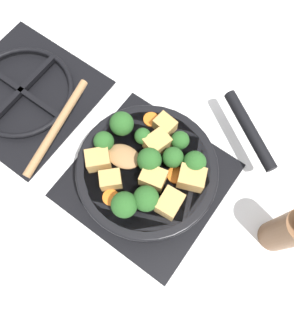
% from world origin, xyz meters
% --- Properties ---
extents(ground_plane, '(2.40, 2.40, 0.00)m').
position_xyz_m(ground_plane, '(0.00, 0.00, 0.00)').
color(ground_plane, white).
extents(front_burner_grate, '(0.31, 0.31, 0.03)m').
position_xyz_m(front_burner_grate, '(0.00, 0.00, 0.01)').
color(front_burner_grate, black).
rests_on(front_burner_grate, ground_plane).
extents(rear_burner_grate, '(0.31, 0.31, 0.03)m').
position_xyz_m(rear_burner_grate, '(0.00, 0.36, 0.01)').
color(rear_burner_grate, black).
rests_on(rear_burner_grate, ground_plane).
extents(skillet_pan, '(0.39, 0.34, 0.06)m').
position_xyz_m(skillet_pan, '(0.00, -0.00, 0.06)').
color(skillet_pan, black).
rests_on(skillet_pan, front_burner_grate).
extents(wooden_spoon, '(0.23, 0.21, 0.02)m').
position_xyz_m(wooden_spoon, '(-0.03, 0.13, 0.09)').
color(wooden_spoon, '#A87A4C').
rests_on(wooden_spoon, skillet_pan).
extents(tofu_cube_center_large, '(0.05, 0.04, 0.04)m').
position_xyz_m(tofu_cube_center_large, '(-0.04, -0.08, 0.10)').
color(tofu_cube_center_large, tan).
rests_on(tofu_cube_center_large, skillet_pan).
extents(tofu_cube_near_handle, '(0.05, 0.06, 0.04)m').
position_xyz_m(tofu_cube_near_handle, '(0.03, -0.08, 0.10)').
color(tofu_cube_near_handle, tan).
rests_on(tofu_cube_near_handle, skillet_pan).
extents(tofu_cube_east_chunk, '(0.05, 0.05, 0.04)m').
position_xyz_m(tofu_cube_east_chunk, '(0.05, 0.01, 0.10)').
color(tofu_cube_east_chunk, tan).
rests_on(tofu_cube_east_chunk, skillet_pan).
extents(tofu_cube_west_chunk, '(0.05, 0.05, 0.03)m').
position_xyz_m(tofu_cube_west_chunk, '(-0.06, 0.04, 0.10)').
color(tofu_cube_west_chunk, tan).
rests_on(tofu_cube_west_chunk, skillet_pan).
extents(tofu_cube_back_piece, '(0.05, 0.05, 0.04)m').
position_xyz_m(tofu_cube_back_piece, '(-0.01, -0.02, 0.10)').
color(tofu_cube_back_piece, tan).
rests_on(tofu_cube_back_piece, skillet_pan).
extents(tofu_cube_front_piece, '(0.04, 0.04, 0.03)m').
position_xyz_m(tofu_cube_front_piece, '(0.09, 0.02, 0.10)').
color(tofu_cube_front_piece, tan).
rests_on(tofu_cube_front_piece, skillet_pan).
extents(tofu_cube_mid_small, '(0.06, 0.06, 0.04)m').
position_xyz_m(tofu_cube_mid_small, '(-0.05, 0.08, 0.10)').
color(tofu_cube_mid_small, tan).
rests_on(tofu_cube_mid_small, skillet_pan).
extents(broccoli_floret_near_spoon, '(0.03, 0.03, 0.04)m').
position_xyz_m(broccoli_floret_near_spoon, '(0.04, 0.04, 0.11)').
color(broccoli_floret_near_spoon, '#709956').
rests_on(broccoli_floret_near_spoon, skillet_pan).
extents(broccoli_floret_center_top, '(0.04, 0.04, 0.05)m').
position_xyz_m(broccoli_floret_center_top, '(0.05, -0.07, 0.11)').
color(broccoli_floret_center_top, '#709956').
rests_on(broccoli_floret_center_top, skillet_pan).
extents(broccoli_floret_east_rim, '(0.05, 0.05, 0.05)m').
position_xyz_m(broccoli_floret_east_rim, '(0.04, 0.09, 0.11)').
color(broccoli_floret_east_rim, '#709956').
rests_on(broccoli_floret_east_rim, skillet_pan).
extents(broccoli_floret_west_rim, '(0.05, 0.05, 0.05)m').
position_xyz_m(broccoli_floret_west_rim, '(-0.09, -0.01, 0.11)').
color(broccoli_floret_west_rim, '#709956').
rests_on(broccoli_floret_west_rim, skillet_pan).
extents(broccoli_floret_north_edge, '(0.04, 0.04, 0.04)m').
position_xyz_m(broccoli_floret_north_edge, '(0.07, -0.02, 0.11)').
color(broccoli_floret_north_edge, '#709956').
rests_on(broccoli_floret_north_edge, skillet_pan).
extents(broccoli_floret_south_cluster, '(0.04, 0.04, 0.05)m').
position_xyz_m(broccoli_floret_south_cluster, '(0.04, -0.03, 0.11)').
color(broccoli_floret_south_cluster, '#709956').
rests_on(broccoli_floret_south_cluster, skillet_pan).
extents(broccoli_floret_mid_floret, '(0.04, 0.04, 0.05)m').
position_xyz_m(broccoli_floret_mid_floret, '(-0.01, 0.09, 0.11)').
color(broccoli_floret_mid_floret, '#709956').
rests_on(broccoli_floret_mid_floret, skillet_pan).
extents(broccoli_floret_small_inner, '(0.05, 0.05, 0.05)m').
position_xyz_m(broccoli_floret_small_inner, '(-0.06, -0.04, 0.11)').
color(broccoli_floret_small_inner, '#709956').
rests_on(broccoli_floret_small_inner, skillet_pan).
extents(broccoli_floret_tall_stem, '(0.05, 0.05, 0.05)m').
position_xyz_m(broccoli_floret_tall_stem, '(0.01, -0.00, 0.11)').
color(broccoli_floret_tall_stem, '#709956').
rests_on(broccoli_floret_tall_stem, skillet_pan).
extents(carrot_slice_orange_thin, '(0.03, 0.03, 0.01)m').
position_xyz_m(carrot_slice_orange_thin, '(0.02, -0.05, 0.09)').
color(carrot_slice_orange_thin, orange).
rests_on(carrot_slice_orange_thin, skillet_pan).
extents(carrot_slice_near_center, '(0.03, 0.03, 0.01)m').
position_xyz_m(carrot_slice_near_center, '(0.09, 0.05, 0.09)').
color(carrot_slice_near_center, orange).
rests_on(carrot_slice_near_center, skillet_pan).
extents(carrot_slice_edge_slice, '(0.03, 0.03, 0.01)m').
position_xyz_m(carrot_slice_edge_slice, '(-0.09, 0.02, 0.09)').
color(carrot_slice_edge_slice, orange).
rests_on(carrot_slice_edge_slice, skillet_pan).
extents(pepper_mill, '(0.06, 0.06, 0.18)m').
position_xyz_m(pepper_mill, '(0.05, -0.28, 0.08)').
color(pepper_mill, brown).
rests_on(pepper_mill, ground_plane).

